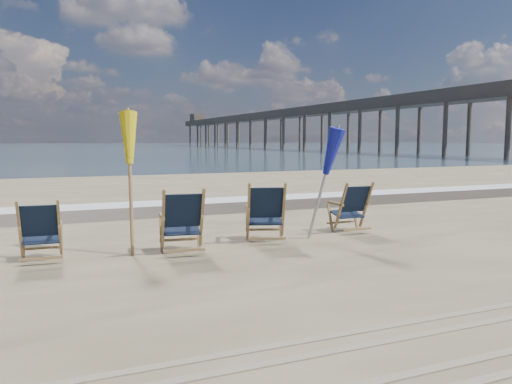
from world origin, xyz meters
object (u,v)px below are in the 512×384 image
Objects in this scene: beach_chair_0 at (60,230)px; umbrella_blue at (322,155)px; umbrella_yellow at (129,144)px; beach_chair_2 at (284,212)px; beach_chair_1 at (202,221)px; fishing_pier at (297,124)px; beach_chair_3 at (367,207)px.

umbrella_blue reaches higher than beach_chair_0.
beach_chair_2 is at bearing -6.01° from umbrella_yellow.
fishing_pier is (39.22, 72.47, 4.10)m from beach_chair_1.
umbrella_yellow is at bearing 2.09° from beach_chair_3.
beach_chair_2 is 0.53× the size of umbrella_blue.
beach_chair_2 is at bearing -178.88° from umbrella_blue.
beach_chair_1 is at bearing -118.42° from fishing_pier.
umbrella_yellow is 0.02× the size of fishing_pier.
beach_chair_1 is (2.13, -0.34, 0.06)m from beach_chair_0.
beach_chair_0 is 83.24m from fishing_pier.
beach_chair_3 is at bearing 13.39° from umbrella_blue.
umbrella_yellow is (-4.59, -0.03, 1.25)m from beach_chair_3.
umbrella_yellow reaches higher than umbrella_blue.
beach_chair_3 is at bearing -153.04° from beach_chair_2.
beach_chair_3 is 0.45× the size of umbrella_yellow.
fishing_pier reaches higher than beach_chair_3.
umbrella_yellow is at bearing -119.23° from fishing_pier.
fishing_pier reaches higher than beach_chair_2.
umbrella_yellow reaches higher than beach_chair_1.
beach_chair_3 is (3.56, 0.57, -0.03)m from beach_chair_1.
umbrella_blue is at bearing -4.39° from umbrella_yellow.
beach_chair_1 is 0.99× the size of beach_chair_2.
beach_chair_1 is 82.50m from fishing_pier.
beach_chair_0 is 3.71m from beach_chair_2.
fishing_pier is (41.35, 72.13, 4.16)m from beach_chair_0.
fishing_pier reaches higher than beach_chair_1.
beach_chair_1 is 1.06× the size of beach_chair_3.
umbrella_yellow is 1.10× the size of umbrella_blue.
fishing_pier is (37.64, 72.20, 4.09)m from beach_chair_2.
beach_chair_2 is 0.01× the size of fishing_pier.
umbrella_blue is at bearing 15.16° from beach_chair_3.
umbrella_blue is (4.49, -0.06, 1.08)m from beach_chair_0.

